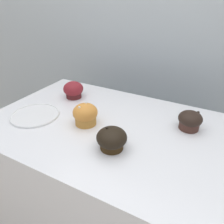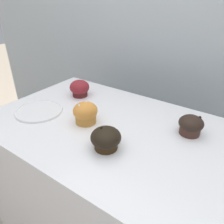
{
  "view_description": "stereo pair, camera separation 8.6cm",
  "coord_description": "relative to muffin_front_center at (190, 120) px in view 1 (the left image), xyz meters",
  "views": [
    {
      "loc": [
        0.35,
        -0.64,
        1.36
      ],
      "look_at": [
        -0.01,
        0.03,
        0.94
      ],
      "focal_mm": 35.0,
      "sensor_mm": 36.0,
      "label": 1
    },
    {
      "loc": [
        0.43,
        -0.59,
        1.36
      ],
      "look_at": [
        -0.01,
        0.03,
        0.94
      ],
      "focal_mm": 35.0,
      "sensor_mm": 36.0,
      "label": 2
    }
  ],
  "objects": [
    {
      "name": "muffin_front_center",
      "position": [
        0.0,
        0.0,
        0.0
      ],
      "size": [
        0.09,
        0.09,
        0.07
      ],
      "color": "#462922",
      "rests_on": "display_counter"
    },
    {
      "name": "display_counter",
      "position": [
        -0.28,
        -0.12,
        -0.49
      ],
      "size": [
        1.0,
        0.64,
        0.9
      ],
      "primitive_type": "cube",
      "color": "white",
      "rests_on": "ground"
    },
    {
      "name": "muffin_front_left",
      "position": [
        -0.56,
        0.02,
        0.0
      ],
      "size": [
        0.1,
        0.1,
        0.08
      ],
      "color": "#4F1A1C",
      "rests_on": "display_counter"
    },
    {
      "name": "serving_plate",
      "position": [
        -0.59,
        -0.21,
        -0.03
      ],
      "size": [
        0.2,
        0.2,
        0.01
      ],
      "color": "white",
      "rests_on": "display_counter"
    },
    {
      "name": "muffin_back_left",
      "position": [
        -0.37,
        -0.16,
        0.01
      ],
      "size": [
        0.1,
        0.1,
        0.09
      ],
      "color": "#C28236",
      "rests_on": "display_counter"
    },
    {
      "name": "muffin_back_right",
      "position": [
        -0.2,
        -0.25,
        0.0
      ],
      "size": [
        0.1,
        0.1,
        0.08
      ],
      "color": "#352410",
      "rests_on": "display_counter"
    },
    {
      "name": "wall_back",
      "position": [
        -0.28,
        0.48,
        -0.03
      ],
      "size": [
        3.2,
        0.1,
        1.8
      ],
      "primitive_type": "cube",
      "color": "#A8B2B7",
      "rests_on": "ground"
    }
  ]
}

